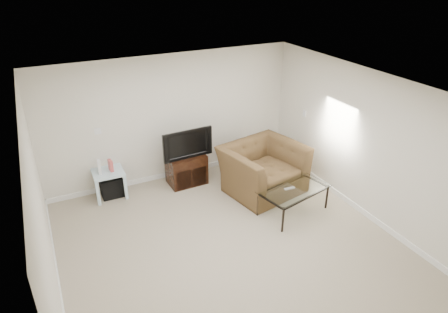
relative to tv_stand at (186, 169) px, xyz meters
name	(u,v)px	position (x,y,z in m)	size (l,w,h in m)	color
floor	(229,244)	(-0.11, -2.10, -0.30)	(5.00, 5.00, 0.00)	tan
ceiling	(230,91)	(-0.11, -2.10, 2.20)	(5.00, 5.00, 0.00)	white
wall_back	(171,118)	(-0.11, 0.40, 0.95)	(5.00, 0.02, 2.50)	silver
wall_left	(42,220)	(-2.61, -2.10, 0.95)	(0.02, 5.00, 2.50)	silver
wall_right	(362,143)	(2.39, -2.10, 0.95)	(0.02, 5.00, 2.50)	silver
plate_back	(98,131)	(-1.51, 0.39, 0.95)	(0.12, 0.02, 0.12)	white
plate_right_switch	(304,113)	(2.37, -0.50, 0.95)	(0.02, 0.09, 0.13)	white
plate_right_outlet	(309,162)	(2.37, -0.80, 0.00)	(0.02, 0.08, 0.12)	white
tv_stand	(186,169)	(0.00, 0.00, 0.00)	(0.72, 0.50, 0.60)	black
dvd_player	(187,161)	(0.00, -0.04, 0.20)	(0.41, 0.29, 0.06)	black
television	(186,143)	(0.00, -0.03, 0.59)	(0.92, 0.18, 0.57)	black
side_table	(109,183)	(-1.48, 0.18, -0.04)	(0.55, 0.55, 0.53)	#A4BDCE
subwoofer	(111,186)	(-1.44, 0.20, -0.11)	(0.40, 0.40, 0.40)	black
game_console	(99,167)	(-1.61, 0.16, 0.35)	(0.06, 0.18, 0.24)	white
game_case	(111,165)	(-1.41, 0.15, 0.33)	(0.06, 0.15, 0.21)	#CC4C4C
recliner	(263,162)	(1.21, -0.90, 0.31)	(1.41, 0.91, 1.23)	#483920
coffee_table	(293,200)	(1.30, -1.78, -0.07)	(1.20, 0.68, 0.47)	black
remote	(290,188)	(1.23, -1.75, 0.18)	(0.19, 0.05, 0.02)	#B2B2B7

